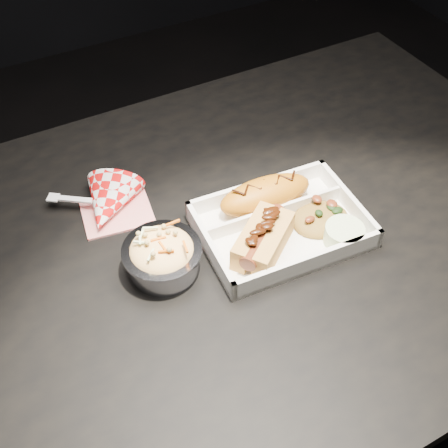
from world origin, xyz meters
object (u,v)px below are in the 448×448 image
Objects in this scene: food_tray at (280,228)px; hotdog at (263,238)px; dining_table at (238,267)px; fried_pastry at (265,195)px; napkin_fork at (108,204)px; foil_coleslaw_cup at (162,255)px.

hotdog is (-0.05, -0.02, 0.02)m from food_tray.
food_tray reaches higher than dining_table.
fried_pastry is 0.25m from napkin_fork.
dining_table is at bearing 6.22° from foil_coleslaw_cup.
hotdog is 0.15m from foil_coleslaw_cup.
napkin_fork is (-0.23, 0.12, -0.02)m from fried_pastry.
napkin_fork is at bearing 146.76° from food_tray.
hotdog reaches higher than food_tray.
hotdog is at bearing -123.00° from fried_pastry.
fried_pastry is 0.20m from foil_coleslaw_cup.
dining_table is 0.14m from fried_pastry.
fried_pastry is (0.06, 0.02, 0.12)m from dining_table.
foil_coleslaw_cup reaches higher than food_tray.
foil_coleslaw_cup is at bearing 178.91° from food_tray.
dining_table is 4.57× the size of food_tray.
foil_coleslaw_cup is at bearing -169.29° from fried_pastry.
hotdog is 0.79× the size of napkin_fork.
napkin_fork reaches higher than food_tray.
hotdog is at bearing -80.29° from dining_table.
napkin_fork is (-0.18, 0.19, -0.02)m from hotdog.
foil_coleslaw_cup is (-0.15, 0.04, 0.00)m from hotdog.
food_tray is 0.06m from fried_pastry.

